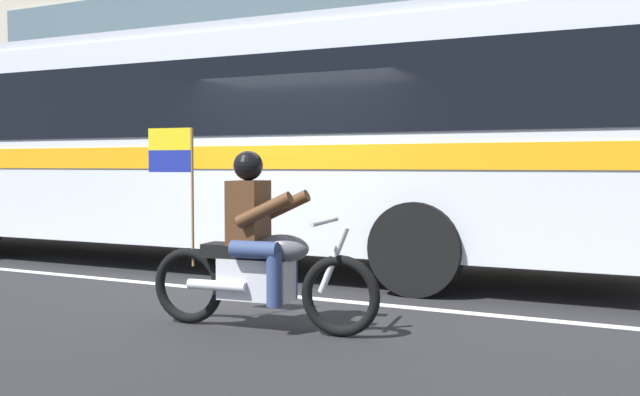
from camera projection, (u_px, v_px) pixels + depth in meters
ground_plane at (293, 286)px, 8.07m from camera, size 60.00×60.00×0.00m
sidewalk_curb at (419, 237)px, 12.67m from camera, size 28.00×3.80×0.15m
lane_center_stripe at (268, 294)px, 7.52m from camera, size 26.60×0.14×0.01m
transit_bus at (218, 134)px, 9.83m from camera, size 12.22×2.75×3.22m
motorcycle_with_rider at (258, 254)px, 5.90m from camera, size 2.19×0.65×1.78m
fire_hydrant at (394, 216)px, 12.08m from camera, size 0.22×0.30×0.75m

